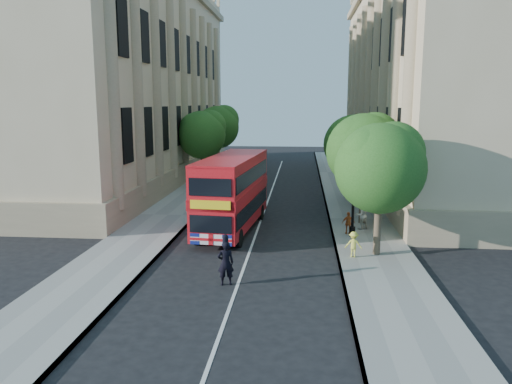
% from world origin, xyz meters
% --- Properties ---
extents(ground, '(120.00, 120.00, 0.00)m').
position_xyz_m(ground, '(0.00, 0.00, 0.00)').
color(ground, black).
rests_on(ground, ground).
extents(pavement_right, '(3.50, 80.00, 0.12)m').
position_xyz_m(pavement_right, '(5.75, 10.00, 0.06)').
color(pavement_right, gray).
rests_on(pavement_right, ground).
extents(pavement_left, '(3.50, 80.00, 0.12)m').
position_xyz_m(pavement_left, '(-5.75, 10.00, 0.06)').
color(pavement_left, gray).
rests_on(pavement_left, ground).
extents(building_right, '(12.00, 38.00, 18.00)m').
position_xyz_m(building_right, '(13.80, 24.00, 9.00)').
color(building_right, '#C5AF89').
rests_on(building_right, ground).
extents(building_left, '(12.00, 38.00, 18.00)m').
position_xyz_m(building_left, '(-13.80, 24.00, 9.00)').
color(building_left, '#C5AF89').
rests_on(building_left, ground).
extents(tree_right_near, '(4.00, 4.00, 6.08)m').
position_xyz_m(tree_right_near, '(5.84, 3.03, 4.25)').
color(tree_right_near, '#473828').
rests_on(tree_right_near, ground).
extents(tree_right_mid, '(4.20, 4.20, 6.37)m').
position_xyz_m(tree_right_mid, '(5.84, 9.03, 4.45)').
color(tree_right_mid, '#473828').
rests_on(tree_right_mid, ground).
extents(tree_right_far, '(4.00, 4.00, 6.15)m').
position_xyz_m(tree_right_far, '(5.84, 15.03, 4.31)').
color(tree_right_far, '#473828').
rests_on(tree_right_far, ground).
extents(tree_left_far, '(4.00, 4.00, 6.30)m').
position_xyz_m(tree_left_far, '(-5.96, 22.03, 4.44)').
color(tree_left_far, '#473828').
rests_on(tree_left_far, ground).
extents(tree_left_back, '(4.20, 4.20, 6.65)m').
position_xyz_m(tree_left_back, '(-5.96, 30.03, 4.71)').
color(tree_left_back, '#473828').
rests_on(tree_left_back, ground).
extents(lamp_post, '(0.32, 0.32, 5.16)m').
position_xyz_m(lamp_post, '(5.00, 6.00, 2.51)').
color(lamp_post, black).
rests_on(lamp_post, pavement_right).
extents(double_decker_bus, '(3.08, 8.79, 3.98)m').
position_xyz_m(double_decker_bus, '(-1.33, 7.00, 2.20)').
color(double_decker_bus, red).
rests_on(double_decker_bus, ground).
extents(box_van, '(2.47, 5.10, 2.82)m').
position_xyz_m(box_van, '(-1.81, 14.28, 1.38)').
color(box_van, black).
rests_on(box_van, ground).
extents(police_constable, '(0.72, 0.57, 1.73)m').
position_xyz_m(police_constable, '(-0.45, -1.15, 0.87)').
color(police_constable, black).
rests_on(police_constable, ground).
extents(woman_pedestrian, '(0.94, 0.88, 1.55)m').
position_xyz_m(woman_pedestrian, '(5.62, 7.55, 0.89)').
color(woman_pedestrian, beige).
rests_on(woman_pedestrian, pavement_right).
extents(child_a, '(0.70, 0.32, 1.16)m').
position_xyz_m(child_a, '(4.84, 6.44, 0.70)').
color(child_a, '#BF5921').
rests_on(child_a, pavement_right).
extents(child_b, '(0.78, 0.50, 1.15)m').
position_xyz_m(child_b, '(4.71, 2.48, 0.70)').
color(child_b, '#DEDB4C').
rests_on(child_b, pavement_right).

